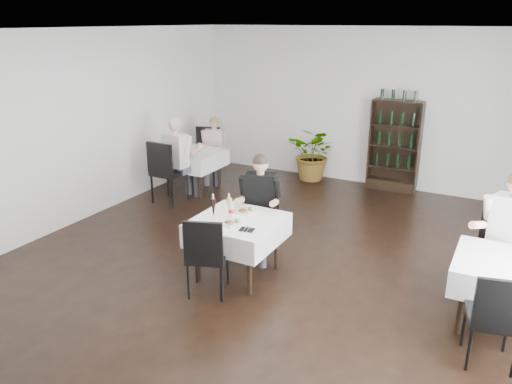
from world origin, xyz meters
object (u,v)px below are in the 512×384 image
(wine_shelf, at_px, (394,147))
(potted_tree, at_px, (314,154))
(main_table, at_px, (238,230))
(diner_main, at_px, (259,199))

(wine_shelf, xyz_separation_m, potted_tree, (-1.55, -0.12, -0.30))
(main_table, relative_size, diner_main, 0.71)
(potted_tree, height_order, diner_main, diner_main)
(main_table, xyz_separation_m, potted_tree, (-0.65, 4.20, -0.07))
(wine_shelf, height_order, diner_main, wine_shelf)
(main_table, xyz_separation_m, diner_main, (0.00, 0.58, 0.22))
(wine_shelf, height_order, potted_tree, wine_shelf)
(main_table, bearing_deg, wine_shelf, 78.22)
(potted_tree, bearing_deg, wine_shelf, 4.32)
(main_table, distance_m, diner_main, 0.62)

